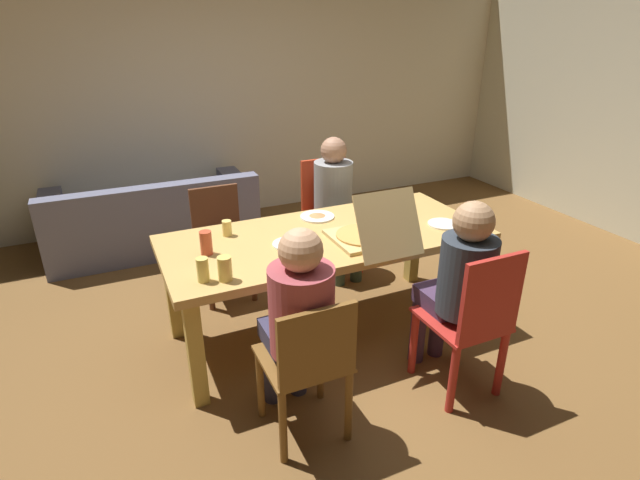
{
  "coord_description": "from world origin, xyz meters",
  "views": [
    {
      "loc": [
        -1.3,
        -2.75,
        2.07
      ],
      "look_at": [
        0.0,
        0.1,
        0.67
      ],
      "focal_mm": 28.05,
      "sensor_mm": 36.0,
      "label": 1
    }
  ],
  "objects_px": {
    "plate_0": "(370,208)",
    "plate_2": "(289,243)",
    "chair_1": "(328,209)",
    "drinking_glass_2": "(206,243)",
    "drinking_glass_1": "(227,228)",
    "person_1": "(336,196)",
    "chair_2": "(309,364)",
    "person_2": "(298,314)",
    "drinking_glass_0": "(225,269)",
    "chair_0": "(471,322)",
    "dining_table": "(326,246)",
    "pizza_box_0": "(368,235)",
    "couch": "(153,221)",
    "plate_3": "(317,216)",
    "plate_1": "(443,224)",
    "drinking_glass_3": "(203,270)",
    "chair_3": "(221,239)",
    "person_0": "(459,278)"
  },
  "relations": [
    {
      "from": "drinking_glass_1",
      "to": "drinking_glass_3",
      "type": "bearing_deg",
      "value": -116.62
    },
    {
      "from": "chair_3",
      "to": "drinking_glass_3",
      "type": "xyz_separation_m",
      "value": [
        -0.37,
        -1.18,
        0.36
      ]
    },
    {
      "from": "person_1",
      "to": "drinking_glass_1",
      "type": "bearing_deg",
      "value": -153.01
    },
    {
      "from": "drinking_glass_0",
      "to": "drinking_glass_2",
      "type": "relative_size",
      "value": 0.94
    },
    {
      "from": "person_0",
      "to": "person_2",
      "type": "xyz_separation_m",
      "value": [
        -0.98,
        0.04,
        -0.0
      ]
    },
    {
      "from": "chair_2",
      "to": "dining_table",
      "type": "bearing_deg",
      "value": 59.89
    },
    {
      "from": "plate_2",
      "to": "plate_3",
      "type": "height_order",
      "value": "same"
    },
    {
      "from": "plate_3",
      "to": "drinking_glass_2",
      "type": "bearing_deg",
      "value": -162.08
    },
    {
      "from": "dining_table",
      "to": "couch",
      "type": "height_order",
      "value": "dining_table"
    },
    {
      "from": "person_1",
      "to": "plate_0",
      "type": "relative_size",
      "value": 4.94
    },
    {
      "from": "person_1",
      "to": "plate_3",
      "type": "height_order",
      "value": "person_1"
    },
    {
      "from": "chair_1",
      "to": "chair_3",
      "type": "height_order",
      "value": "chair_1"
    },
    {
      "from": "plate_1",
      "to": "pizza_box_0",
      "type": "bearing_deg",
      "value": -176.36
    },
    {
      "from": "dining_table",
      "to": "person_1",
      "type": "relative_size",
      "value": 1.82
    },
    {
      "from": "plate_0",
      "to": "drinking_glass_0",
      "type": "relative_size",
      "value": 1.71
    },
    {
      "from": "chair_3",
      "to": "plate_2",
      "type": "height_order",
      "value": "chair_3"
    },
    {
      "from": "chair_1",
      "to": "chair_3",
      "type": "bearing_deg",
      "value": -175.63
    },
    {
      "from": "chair_0",
      "to": "chair_2",
      "type": "bearing_deg",
      "value": 176.83
    },
    {
      "from": "plate_0",
      "to": "chair_3",
      "type": "bearing_deg",
      "value": 150.73
    },
    {
      "from": "chair_0",
      "to": "couch",
      "type": "xyz_separation_m",
      "value": [
        -1.37,
        2.96,
        -0.23
      ]
    },
    {
      "from": "chair_2",
      "to": "drinking_glass_3",
      "type": "xyz_separation_m",
      "value": [
        -0.37,
        0.58,
        0.34
      ]
    },
    {
      "from": "chair_1",
      "to": "drinking_glass_2",
      "type": "height_order",
      "value": "chair_1"
    },
    {
      "from": "pizza_box_0",
      "to": "couch",
      "type": "distance_m",
      "value": 2.55
    },
    {
      "from": "person_1",
      "to": "chair_2",
      "type": "distance_m",
      "value": 1.96
    },
    {
      "from": "chair_2",
      "to": "person_2",
      "type": "distance_m",
      "value": 0.26
    },
    {
      "from": "chair_1",
      "to": "plate_1",
      "type": "xyz_separation_m",
      "value": [
        0.34,
        -1.14,
        0.22
      ]
    },
    {
      "from": "plate_0",
      "to": "plate_2",
      "type": "height_order",
      "value": "plate_2"
    },
    {
      "from": "drinking_glass_1",
      "to": "drinking_glass_2",
      "type": "xyz_separation_m",
      "value": [
        -0.19,
        -0.23,
        0.02
      ]
    },
    {
      "from": "chair_2",
      "to": "drinking_glass_0",
      "type": "distance_m",
      "value": 0.69
    },
    {
      "from": "drinking_glass_2",
      "to": "drinking_glass_1",
      "type": "bearing_deg",
      "value": 50.5
    },
    {
      "from": "person_0",
      "to": "couch",
      "type": "bearing_deg",
      "value": 116.04
    },
    {
      "from": "chair_2",
      "to": "drinking_glass_0",
      "type": "xyz_separation_m",
      "value": [
        -0.26,
        0.54,
        0.34
      ]
    },
    {
      "from": "chair_0",
      "to": "drinking_glass_1",
      "type": "height_order",
      "value": "chair_0"
    },
    {
      "from": "person_1",
      "to": "plate_0",
      "type": "height_order",
      "value": "person_1"
    },
    {
      "from": "chair_1",
      "to": "person_1",
      "type": "relative_size",
      "value": 0.81
    },
    {
      "from": "chair_2",
      "to": "chair_3",
      "type": "distance_m",
      "value": 1.76
    },
    {
      "from": "person_1",
      "to": "chair_2",
      "type": "xyz_separation_m",
      "value": [
        -0.98,
        -1.68,
        -0.22
      ]
    },
    {
      "from": "person_1",
      "to": "plate_2",
      "type": "xyz_separation_m",
      "value": [
        -0.75,
        -0.85,
        0.06
      ]
    },
    {
      "from": "drinking_glass_1",
      "to": "drinking_glass_3",
      "type": "distance_m",
      "value": 0.63
    },
    {
      "from": "chair_3",
      "to": "drinking_glass_0",
      "type": "distance_m",
      "value": 1.3
    },
    {
      "from": "plate_2",
      "to": "drinking_glass_1",
      "type": "bearing_deg",
      "value": 135.78
    },
    {
      "from": "chair_0",
      "to": "person_1",
      "type": "relative_size",
      "value": 0.81
    },
    {
      "from": "pizza_box_0",
      "to": "drinking_glass_3",
      "type": "distance_m",
      "value": 1.07
    },
    {
      "from": "drinking_glass_2",
      "to": "chair_0",
      "type": "bearing_deg",
      "value": -37.54
    },
    {
      "from": "dining_table",
      "to": "drinking_glass_3",
      "type": "height_order",
      "value": "drinking_glass_3"
    },
    {
      "from": "chair_2",
      "to": "drinking_glass_2",
      "type": "bearing_deg",
      "value": 106.92
    },
    {
      "from": "plate_0",
      "to": "plate_3",
      "type": "relative_size",
      "value": 0.97
    },
    {
      "from": "person_2",
      "to": "chair_3",
      "type": "relative_size",
      "value": 1.39
    },
    {
      "from": "chair_2",
      "to": "couch",
      "type": "bearing_deg",
      "value": 97.73
    },
    {
      "from": "chair_2",
      "to": "plate_2",
      "type": "relative_size",
      "value": 3.97
    }
  ]
}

